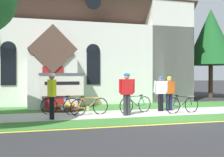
{
  "coord_description": "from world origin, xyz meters",
  "views": [
    {
      "loc": [
        -5.13,
        -9.68,
        1.64
      ],
      "look_at": [
        -1.54,
        3.5,
        1.5
      ],
      "focal_mm": 43.47,
      "sensor_mm": 36.0,
      "label": 1
    }
  ],
  "objects_px": {
    "bicycle_green": "(89,106)",
    "bicycle_black": "(182,105)",
    "bicycle_yellow": "(61,106)",
    "bicycle_white": "(136,104)",
    "cyclist_in_red_jersey": "(161,91)",
    "cyclist_in_yellow_jersey": "(52,92)",
    "church_sign": "(62,85)",
    "cyclist_in_green_jersey": "(127,90)",
    "roadside_conifer": "(211,37)",
    "cyclist_in_orange_jersey": "(169,91)"
  },
  "relations": [
    {
      "from": "bicycle_green",
      "to": "cyclist_in_orange_jersey",
      "type": "height_order",
      "value": "cyclist_in_orange_jersey"
    },
    {
      "from": "cyclist_in_orange_jersey",
      "to": "bicycle_black",
      "type": "bearing_deg",
      "value": -78.89
    },
    {
      "from": "bicycle_yellow",
      "to": "roadside_conifer",
      "type": "height_order",
      "value": "roadside_conifer"
    },
    {
      "from": "church_sign",
      "to": "bicycle_green",
      "type": "bearing_deg",
      "value": -67.57
    },
    {
      "from": "roadside_conifer",
      "to": "cyclist_in_green_jersey",
      "type": "bearing_deg",
      "value": -141.76
    },
    {
      "from": "church_sign",
      "to": "cyclist_in_yellow_jersey",
      "type": "relative_size",
      "value": 1.27
    },
    {
      "from": "church_sign",
      "to": "bicycle_black",
      "type": "distance_m",
      "value": 5.74
    },
    {
      "from": "bicycle_black",
      "to": "bicycle_green",
      "type": "xyz_separation_m",
      "value": [
        -4.05,
        0.5,
        -0.01
      ]
    },
    {
      "from": "bicycle_yellow",
      "to": "cyclist_in_red_jersey",
      "type": "distance_m",
      "value": 4.59
    },
    {
      "from": "cyclist_in_yellow_jersey",
      "to": "roadside_conifer",
      "type": "xyz_separation_m",
      "value": [
        11.99,
        7.24,
        3.5
      ]
    },
    {
      "from": "church_sign",
      "to": "bicycle_green",
      "type": "relative_size",
      "value": 1.31
    },
    {
      "from": "roadside_conifer",
      "to": "church_sign",
      "type": "bearing_deg",
      "value": -159.52
    },
    {
      "from": "church_sign",
      "to": "cyclist_in_yellow_jersey",
      "type": "xyz_separation_m",
      "value": [
        -0.64,
        -3.0,
        -0.13
      ]
    },
    {
      "from": "cyclist_in_red_jersey",
      "to": "cyclist_in_yellow_jersey",
      "type": "distance_m",
      "value": 5.09
    },
    {
      "from": "cyclist_in_yellow_jersey",
      "to": "bicycle_yellow",
      "type": "bearing_deg",
      "value": 70.22
    },
    {
      "from": "bicycle_yellow",
      "to": "roadside_conifer",
      "type": "distance_m",
      "value": 13.72
    },
    {
      "from": "bicycle_green",
      "to": "roadside_conifer",
      "type": "xyz_separation_m",
      "value": [
        10.42,
        6.49,
        4.17
      ]
    },
    {
      "from": "bicycle_white",
      "to": "roadside_conifer",
      "type": "bearing_deg",
      "value": 37.4
    },
    {
      "from": "bicycle_white",
      "to": "cyclist_in_green_jersey",
      "type": "distance_m",
      "value": 1.17
    },
    {
      "from": "cyclist_in_yellow_jersey",
      "to": "cyclist_in_green_jersey",
      "type": "distance_m",
      "value": 3.03
    },
    {
      "from": "cyclist_in_orange_jersey",
      "to": "bicycle_yellow",
      "type": "bearing_deg",
      "value": -179.96
    },
    {
      "from": "church_sign",
      "to": "roadside_conifer",
      "type": "bearing_deg",
      "value": 20.48
    },
    {
      "from": "church_sign",
      "to": "roadside_conifer",
      "type": "distance_m",
      "value": 12.57
    },
    {
      "from": "bicycle_white",
      "to": "cyclist_in_yellow_jersey",
      "type": "bearing_deg",
      "value": -166.43
    },
    {
      "from": "cyclist_in_green_jersey",
      "to": "roadside_conifer",
      "type": "bearing_deg",
      "value": 38.24
    },
    {
      "from": "bicycle_yellow",
      "to": "cyclist_in_green_jersey",
      "type": "height_order",
      "value": "cyclist_in_green_jersey"
    },
    {
      "from": "bicycle_black",
      "to": "cyclist_in_red_jersey",
      "type": "xyz_separation_m",
      "value": [
        -0.65,
        0.82,
        0.58
      ]
    },
    {
      "from": "church_sign",
      "to": "cyclist_in_green_jersey",
      "type": "relative_size",
      "value": 1.27
    },
    {
      "from": "cyclist_in_yellow_jersey",
      "to": "cyclist_in_orange_jersey",
      "type": "distance_m",
      "value": 5.56
    },
    {
      "from": "roadside_conifer",
      "to": "cyclist_in_yellow_jersey",
      "type": "bearing_deg",
      "value": -148.87
    },
    {
      "from": "bicycle_black",
      "to": "cyclist_in_yellow_jersey",
      "type": "bearing_deg",
      "value": -177.4
    },
    {
      "from": "cyclist_in_orange_jersey",
      "to": "bicycle_white",
      "type": "bearing_deg",
      "value": -171.38
    },
    {
      "from": "bicycle_green",
      "to": "bicycle_black",
      "type": "bearing_deg",
      "value": -6.98
    },
    {
      "from": "bicycle_yellow",
      "to": "bicycle_white",
      "type": "bearing_deg",
      "value": -4.61
    },
    {
      "from": "church_sign",
      "to": "bicycle_white",
      "type": "xyz_separation_m",
      "value": [
        3.04,
        -2.11,
        -0.8
      ]
    },
    {
      "from": "bicycle_yellow",
      "to": "cyclist_in_red_jersey",
      "type": "height_order",
      "value": "cyclist_in_red_jersey"
    },
    {
      "from": "cyclist_in_green_jersey",
      "to": "cyclist_in_yellow_jersey",
      "type": "bearing_deg",
      "value": -176.6
    },
    {
      "from": "cyclist_in_red_jersey",
      "to": "bicycle_black",
      "type": "bearing_deg",
      "value": -51.55
    },
    {
      "from": "church_sign",
      "to": "bicycle_white",
      "type": "relative_size",
      "value": 1.33
    },
    {
      "from": "cyclist_in_red_jersey",
      "to": "roadside_conifer",
      "type": "bearing_deg",
      "value": 41.32
    },
    {
      "from": "cyclist_in_red_jersey",
      "to": "cyclist_in_yellow_jersey",
      "type": "xyz_separation_m",
      "value": [
        -4.97,
        -1.07,
        0.09
      ]
    },
    {
      "from": "cyclist_in_red_jersey",
      "to": "cyclist_in_green_jersey",
      "type": "height_order",
      "value": "cyclist_in_green_jersey"
    },
    {
      "from": "church_sign",
      "to": "roadside_conifer",
      "type": "height_order",
      "value": "roadside_conifer"
    },
    {
      "from": "bicycle_white",
      "to": "cyclist_in_red_jersey",
      "type": "height_order",
      "value": "cyclist_in_red_jersey"
    },
    {
      "from": "bicycle_black",
      "to": "cyclist_in_red_jersey",
      "type": "height_order",
      "value": "cyclist_in_red_jersey"
    },
    {
      "from": "cyclist_in_red_jersey",
      "to": "cyclist_in_yellow_jersey",
      "type": "bearing_deg",
      "value": -167.83
    },
    {
      "from": "bicycle_white",
      "to": "roadside_conifer",
      "type": "distance_m",
      "value": 11.25
    },
    {
      "from": "bicycle_green",
      "to": "cyclist_in_red_jersey",
      "type": "distance_m",
      "value": 3.47
    },
    {
      "from": "cyclist_in_red_jersey",
      "to": "roadside_conifer",
      "type": "height_order",
      "value": "roadside_conifer"
    },
    {
      "from": "bicycle_black",
      "to": "bicycle_yellow",
      "type": "bearing_deg",
      "value": 170.22
    }
  ]
}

